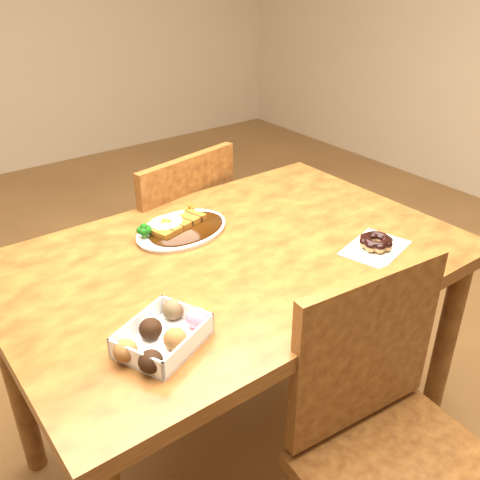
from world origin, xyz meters
TOP-DOWN VIEW (x-y plane):
  - ground at (0.00, 0.00)m, footprint 6.00×6.00m
  - table at (0.00, 0.00)m, footprint 1.20×0.80m
  - chair_far at (0.09, 0.54)m, footprint 0.49×0.49m
  - chair_near at (0.05, -0.54)m, footprint 0.46×0.46m
  - katsu_curry_plate at (-0.05, 0.19)m, footprint 0.31×0.25m
  - donut_box at (-0.33, -0.21)m, footprint 0.21×0.19m
  - pon_de_ring at (0.32, -0.21)m, footprint 0.21×0.17m

SIDE VIEW (x-z plane):
  - ground at x=0.00m, z-range 0.00..0.00m
  - chair_far at x=0.09m, z-range 0.04..0.91m
  - chair_near at x=0.05m, z-range 0.04..0.91m
  - table at x=0.00m, z-range 0.28..1.03m
  - katsu_curry_plate at x=-0.05m, z-range 0.74..0.79m
  - pon_de_ring at x=0.32m, z-range 0.75..0.79m
  - donut_box at x=-0.33m, z-range 0.75..0.80m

